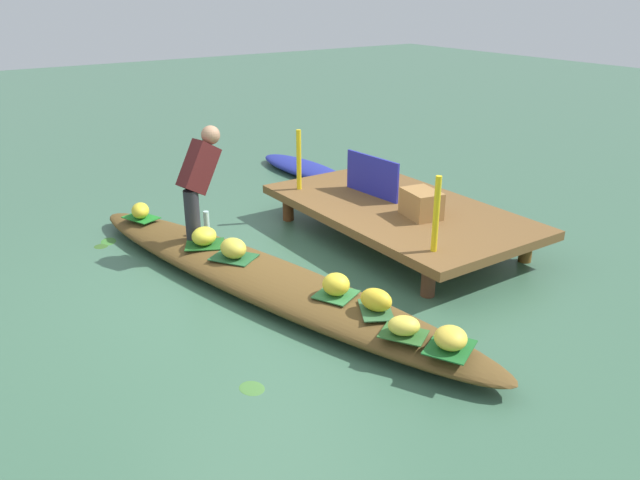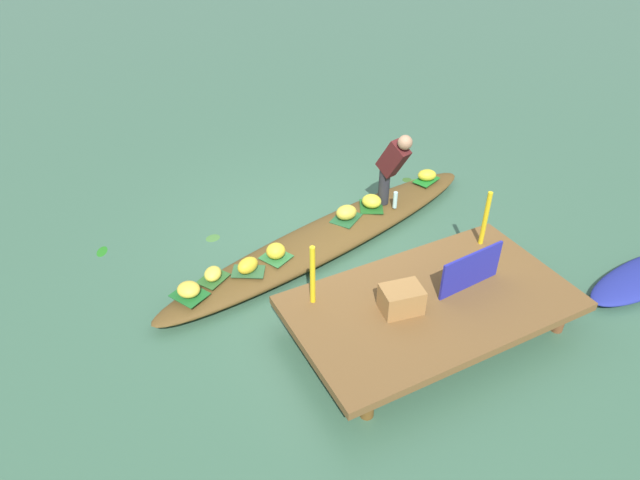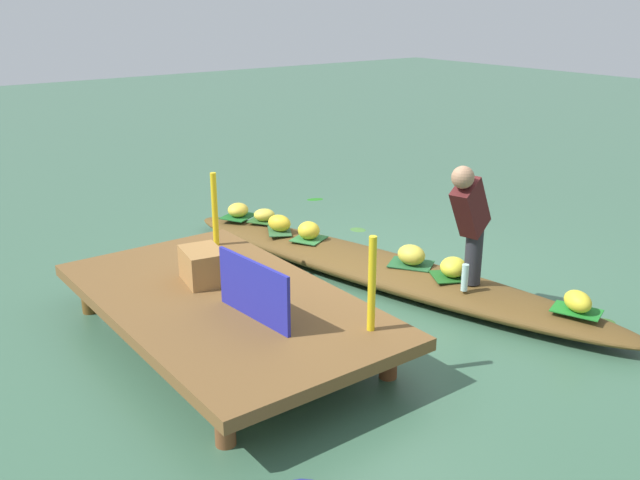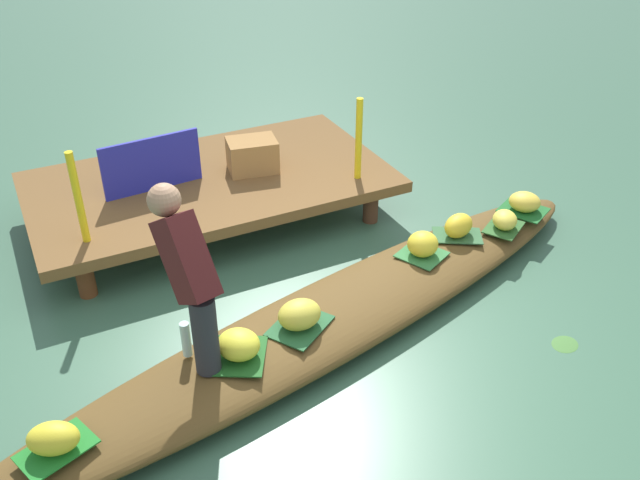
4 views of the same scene
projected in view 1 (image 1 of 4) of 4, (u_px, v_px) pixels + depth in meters
canal_water at (261, 289)px, 6.23m from camera, size 40.00×40.00×0.00m
dock_platform at (398, 211)px, 7.31m from camera, size 3.20×1.80×0.41m
vendor_boat at (260, 277)px, 6.18m from camera, size 5.46×2.04×0.25m
moored_boat at (304, 168)px, 9.98m from camera, size 2.07×0.72×0.17m
leaf_mat_0 at (336, 294)px, 5.56m from camera, size 0.44×0.44×0.01m
banana_bunch_0 at (336, 284)px, 5.52m from camera, size 0.28×0.27×0.20m
leaf_mat_1 at (141, 218)px, 7.39m from camera, size 0.47×0.39×0.01m
banana_bunch_1 at (140, 211)px, 7.36m from camera, size 0.34×0.30×0.18m
leaf_mat_2 at (234, 257)px, 6.32m from camera, size 0.53×0.50×0.01m
banana_bunch_2 at (233, 248)px, 6.28m from camera, size 0.31×0.25×0.20m
leaf_mat_3 at (376, 310)px, 5.29m from camera, size 0.47×0.42×0.01m
banana_bunch_3 at (376, 300)px, 5.26m from camera, size 0.34×0.28×0.19m
leaf_mat_4 at (450, 347)px, 4.75m from camera, size 0.46×0.49×0.01m
banana_bunch_4 at (451, 338)px, 4.72m from camera, size 0.37×0.37×0.17m
leaf_mat_5 at (205, 244)px, 6.63m from camera, size 0.48×0.50×0.01m
banana_bunch_5 at (204, 236)px, 6.59m from camera, size 0.38×0.38×0.19m
leaf_mat_6 at (403, 334)px, 4.93m from camera, size 0.44×0.41×0.01m
banana_bunch_6 at (404, 326)px, 4.90m from camera, size 0.31×0.32×0.15m
vendor_person at (199, 176)px, 6.61m from camera, size 0.29×0.54×1.19m
water_bottle at (207, 222)px, 6.89m from camera, size 0.06×0.06×0.26m
market_banner at (372, 176)px, 7.58m from camera, size 0.87×0.10×0.48m
railing_post_west at (299, 160)px, 7.75m from camera, size 0.06×0.06×0.75m
railing_post_east at (436, 214)px, 5.92m from camera, size 0.06×0.06×0.75m
produce_crate at (421, 204)px, 6.90m from camera, size 0.49×0.39×0.30m
drifting_plant_0 at (101, 246)px, 7.23m from camera, size 0.17×0.16×0.01m
drifting_plant_1 at (252, 388)px, 4.69m from camera, size 0.25×0.22×0.01m
drifting_plant_2 at (108, 241)px, 7.36m from camera, size 0.29×0.24×0.01m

